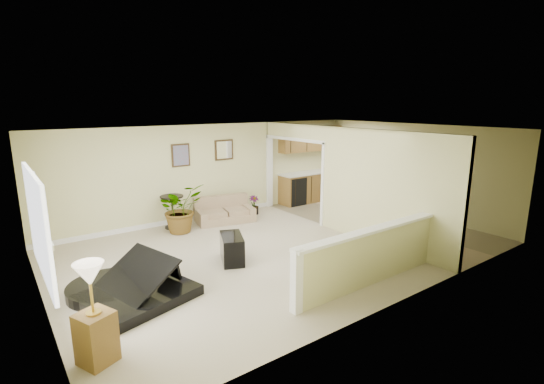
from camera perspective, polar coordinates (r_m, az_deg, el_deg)
floor at (r=8.61m, az=1.43°, el=-7.91°), size 9.00×9.00×0.00m
back_wall at (r=10.74m, az=-8.35°, el=3.04°), size 9.00×0.04×2.50m
front_wall at (r=6.23m, az=18.60°, el=-4.62°), size 9.00×0.04×2.50m
left_wall at (r=6.64m, az=-31.14°, el=-4.78°), size 0.04×6.00×2.50m
right_wall at (r=11.52m, az=19.54°, el=3.09°), size 0.04×6.00×2.50m
ceiling at (r=8.08m, az=1.53°, el=8.93°), size 9.00×6.00×0.04m
kitchen_vinyl at (r=10.73m, az=14.93°, el=-4.12°), size 2.70×6.00×0.01m
interior_partition at (r=9.62m, az=9.08°, el=1.69°), size 0.18×5.99×2.50m
pony_half_wall at (r=6.93m, az=13.78°, el=-8.97°), size 3.42×0.22×1.00m
left_window at (r=6.11m, az=-30.76°, el=-4.19°), size 0.05×2.15×1.45m
wall_art_left at (r=10.24m, az=-13.07°, el=5.20°), size 0.48×0.04×0.58m
wall_mirror at (r=10.78m, az=-6.95°, el=6.07°), size 0.55×0.04×0.55m
kitchen_cabinets at (r=12.39m, az=5.46°, el=2.63°), size 2.36×0.65×2.33m
piano at (r=6.67m, az=-19.80°, el=-9.36°), size 2.09×2.09×1.47m
piano_bench at (r=7.81m, az=-5.82°, el=-8.14°), size 0.68×0.88×0.53m
loveseat at (r=10.42m, az=-7.01°, el=-2.48°), size 1.63×1.12×0.84m
accent_table at (r=10.02m, az=-14.25°, el=-2.17°), size 0.56×0.56×0.82m
palm_plant at (r=9.65m, az=-13.14°, el=-2.38°), size 1.22×1.12×1.17m
small_plant at (r=11.02m, az=-2.67°, el=-2.07°), size 0.33×0.33×0.52m
lamp_stand at (r=5.29m, az=-24.33°, el=-16.69°), size 0.49×0.49×1.27m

